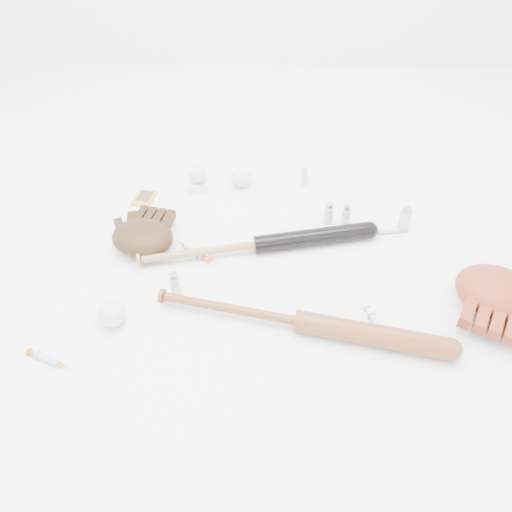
{
  "coord_description": "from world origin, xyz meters",
  "views": [
    {
      "loc": [
        0.04,
        -1.09,
        1.11
      ],
      "look_at": [
        0.01,
        -0.01,
        0.06
      ],
      "focal_mm": 35.0,
      "sensor_mm": 36.0,
      "label": 1
    }
  ],
  "objects_px": {
    "bat_dark": "(257,245)",
    "pedestal": "(198,185)",
    "glove_dark": "(142,237)",
    "bat_wood": "(298,321)"
  },
  "relations": [
    {
      "from": "bat_dark",
      "to": "pedestal",
      "type": "relative_size",
      "value": 12.22
    },
    {
      "from": "glove_dark",
      "to": "pedestal",
      "type": "distance_m",
      "value": 0.35
    },
    {
      "from": "bat_wood",
      "to": "pedestal",
      "type": "height_order",
      "value": "bat_wood"
    },
    {
      "from": "bat_dark",
      "to": "bat_wood",
      "type": "relative_size",
      "value": 0.94
    },
    {
      "from": "bat_dark",
      "to": "bat_wood",
      "type": "height_order",
      "value": "bat_wood"
    },
    {
      "from": "bat_dark",
      "to": "glove_dark",
      "type": "xyz_separation_m",
      "value": [
        -0.37,
        0.01,
        0.01
      ]
    },
    {
      "from": "bat_wood",
      "to": "glove_dark",
      "type": "distance_m",
      "value": 0.58
    },
    {
      "from": "bat_dark",
      "to": "bat_wood",
      "type": "xyz_separation_m",
      "value": [
        0.12,
        -0.31,
        0.0
      ]
    },
    {
      "from": "bat_dark",
      "to": "bat_wood",
      "type": "distance_m",
      "value": 0.33
    },
    {
      "from": "bat_dark",
      "to": "pedestal",
      "type": "bearing_deg",
      "value": 112.21
    }
  ]
}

